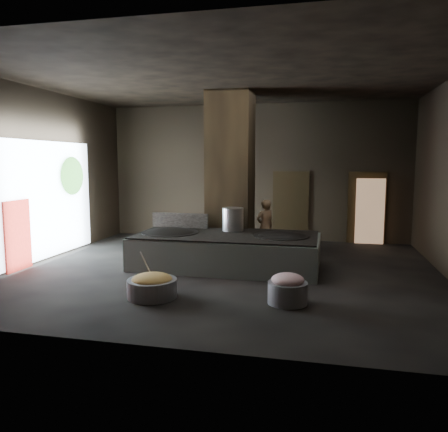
% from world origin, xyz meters
% --- Properties ---
extents(floor, '(10.00, 9.00, 0.10)m').
position_xyz_m(floor, '(0.00, 0.00, -0.05)').
color(floor, black).
rests_on(floor, ground).
extents(ceiling, '(10.00, 9.00, 0.10)m').
position_xyz_m(ceiling, '(0.00, 0.00, 4.55)').
color(ceiling, black).
rests_on(ceiling, back_wall).
extents(back_wall, '(10.00, 0.10, 4.50)m').
position_xyz_m(back_wall, '(0.00, 4.55, 2.25)').
color(back_wall, black).
rests_on(back_wall, ground).
extents(front_wall, '(10.00, 0.10, 4.50)m').
position_xyz_m(front_wall, '(0.00, -4.55, 2.25)').
color(front_wall, black).
rests_on(front_wall, ground).
extents(left_wall, '(0.10, 9.00, 4.50)m').
position_xyz_m(left_wall, '(-5.05, 0.00, 2.25)').
color(left_wall, black).
rests_on(left_wall, ground).
extents(pillar, '(1.20, 1.20, 4.50)m').
position_xyz_m(pillar, '(-0.30, 1.90, 2.25)').
color(pillar, black).
rests_on(pillar, ground).
extents(hearth_platform, '(4.55, 2.23, 0.78)m').
position_xyz_m(hearth_platform, '(-0.07, 0.33, 0.39)').
color(hearth_platform, '#B4C9B9').
rests_on(hearth_platform, ground).
extents(platform_cap, '(4.41, 2.12, 0.03)m').
position_xyz_m(platform_cap, '(-0.07, 0.33, 0.82)').
color(platform_cap, black).
rests_on(platform_cap, hearth_platform).
extents(wok_left, '(1.42, 1.42, 0.39)m').
position_xyz_m(wok_left, '(-1.52, 0.28, 0.75)').
color(wok_left, black).
rests_on(wok_left, hearth_platform).
extents(wok_left_rim, '(1.45, 1.45, 0.05)m').
position_xyz_m(wok_left_rim, '(-1.52, 0.28, 0.82)').
color(wok_left_rim, black).
rests_on(wok_left_rim, hearth_platform).
extents(wok_right, '(1.32, 1.32, 0.37)m').
position_xyz_m(wok_right, '(1.28, 0.38, 0.75)').
color(wok_right, black).
rests_on(wok_right, hearth_platform).
extents(wok_right_rim, '(1.35, 1.35, 0.05)m').
position_xyz_m(wok_right_rim, '(1.28, 0.38, 0.82)').
color(wok_right_rim, black).
rests_on(wok_right_rim, hearth_platform).
extents(stock_pot, '(0.55, 0.55, 0.59)m').
position_xyz_m(stock_pot, '(-0.02, 0.88, 1.13)').
color(stock_pot, '#B5BABE').
rests_on(stock_pot, hearth_platform).
extents(splash_guard, '(1.57, 0.09, 0.39)m').
position_xyz_m(splash_guard, '(-1.52, 1.08, 1.03)').
color(splash_guard, black).
rests_on(splash_guard, hearth_platform).
extents(cook, '(0.67, 0.64, 1.54)m').
position_xyz_m(cook, '(0.65, 2.19, 0.77)').
color(cook, '#9E7650').
rests_on(cook, ground).
extents(veg_basin, '(0.98, 0.98, 0.35)m').
position_xyz_m(veg_basin, '(-0.94, -2.36, 0.18)').
color(veg_basin, gray).
rests_on(veg_basin, ground).
extents(veg_fill, '(0.79, 0.79, 0.24)m').
position_xyz_m(veg_fill, '(-0.94, -2.36, 0.35)').
color(veg_fill, '#AAB457').
rests_on(veg_fill, veg_basin).
extents(ladle, '(0.18, 0.36, 0.68)m').
position_xyz_m(ladle, '(-1.09, -2.21, 0.55)').
color(ladle, '#B5BABE').
rests_on(ladle, veg_basin).
extents(meat_basin, '(0.86, 0.86, 0.40)m').
position_xyz_m(meat_basin, '(1.64, -2.16, 0.20)').
color(meat_basin, gray).
rests_on(meat_basin, ground).
extents(meat_fill, '(0.61, 0.61, 0.23)m').
position_xyz_m(meat_fill, '(1.64, -2.16, 0.45)').
color(meat_fill, pink).
rests_on(meat_fill, meat_basin).
extents(doorway_near, '(1.18, 0.08, 2.38)m').
position_xyz_m(doorway_near, '(1.20, 4.45, 1.10)').
color(doorway_near, black).
rests_on(doorway_near, ground).
extents(doorway_near_glow, '(0.85, 0.04, 2.00)m').
position_xyz_m(doorway_near_glow, '(1.38, 4.65, 1.05)').
color(doorway_near_glow, '#8C6647').
rests_on(doorway_near_glow, ground).
extents(doorway_far, '(1.18, 0.08, 2.38)m').
position_xyz_m(doorway_far, '(3.60, 4.45, 1.10)').
color(doorway_far, black).
rests_on(doorway_far, ground).
extents(doorway_far_glow, '(0.87, 0.04, 2.07)m').
position_xyz_m(doorway_far_glow, '(3.69, 4.28, 1.05)').
color(doorway_far_glow, '#8C6647').
rests_on(doorway_far_glow, ground).
extents(left_opening, '(0.04, 4.20, 3.10)m').
position_xyz_m(left_opening, '(-4.95, 0.20, 1.60)').
color(left_opening, white).
rests_on(left_opening, ground).
extents(pavilion_sliver, '(0.05, 0.90, 1.70)m').
position_xyz_m(pavilion_sliver, '(-4.88, -1.10, 0.85)').
color(pavilion_sliver, maroon).
rests_on(pavilion_sliver, ground).
extents(tree_silhouette, '(0.28, 1.10, 1.10)m').
position_xyz_m(tree_silhouette, '(-4.85, 1.30, 2.20)').
color(tree_silhouette, '#194714').
rests_on(tree_silhouette, left_opening).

